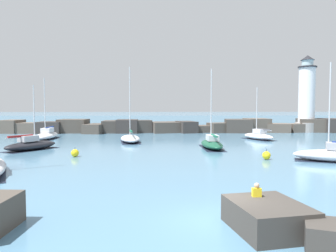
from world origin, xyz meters
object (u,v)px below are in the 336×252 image
(sailboat_moored_3, at_px, (31,145))
(sailboat_moored_2, at_px, (259,136))
(lighthouse, at_px, (307,99))
(sailboat_moored_1, at_px, (212,143))
(mooring_buoy_orange_near, at_px, (266,155))
(sailboat_moored_4, at_px, (335,155))
(person_on_rocks, at_px, (256,201))
(sailboat_moored_0, at_px, (47,135))
(sailboat_moored_5, at_px, (130,138))
(mooring_buoy_far_side, at_px, (75,153))

(sailboat_moored_3, bearing_deg, sailboat_moored_2, 19.53)
(lighthouse, height_order, sailboat_moored_1, lighthouse)
(mooring_buoy_orange_near, bearing_deg, sailboat_moored_3, 162.07)
(sailboat_moored_4, bearing_deg, person_on_rocks, -128.78)
(sailboat_moored_0, xyz_separation_m, sailboat_moored_5, (12.57, -4.63, -0.09))
(sailboat_moored_4, distance_m, sailboat_moored_5, 25.20)
(sailboat_moored_0, bearing_deg, mooring_buoy_orange_near, -37.72)
(sailboat_moored_0, bearing_deg, person_on_rocks, -61.05)
(sailboat_moored_0, relative_size, sailboat_moored_4, 1.04)
(sailboat_moored_3, bearing_deg, sailboat_moored_5, 36.59)
(mooring_buoy_orange_near, bearing_deg, sailboat_moored_5, 130.80)
(sailboat_moored_3, bearing_deg, sailboat_moored_1, 1.61)
(sailboat_moored_4, xyz_separation_m, person_on_rocks, (-11.52, -14.34, 0.30))
(lighthouse, bearing_deg, sailboat_moored_2, -134.58)
(sailboat_moored_0, xyz_separation_m, sailboat_moored_2, (30.95, -2.13, -0.03))
(mooring_buoy_far_side, bearing_deg, sailboat_moored_0, 115.09)
(sailboat_moored_3, xyz_separation_m, sailboat_moored_4, (29.13, -9.13, 0.04))
(lighthouse, xyz_separation_m, mooring_buoy_far_side, (-36.40, -29.28, -5.90))
(sailboat_moored_2, xyz_separation_m, mooring_buoy_far_side, (-22.74, -15.42, -0.19))
(sailboat_moored_4, bearing_deg, sailboat_moored_2, 91.10)
(sailboat_moored_3, distance_m, person_on_rocks, 29.34)
(mooring_buoy_orange_near, xyz_separation_m, mooring_buoy_far_side, (-17.61, 2.43, -0.01))
(sailboat_moored_0, distance_m, mooring_buoy_far_side, 19.38)
(mooring_buoy_far_side, bearing_deg, sailboat_moored_5, 71.36)
(sailboat_moored_1, xyz_separation_m, mooring_buoy_orange_near, (3.46, -8.21, -0.19))
(sailboat_moored_4, relative_size, mooring_buoy_orange_near, 9.07)
(lighthouse, height_order, sailboat_moored_2, lighthouse)
(sailboat_moored_1, bearing_deg, sailboat_moored_2, 48.26)
(person_on_rocks, bearing_deg, sailboat_moored_0, 118.95)
(mooring_buoy_far_side, bearing_deg, lighthouse, 38.81)
(sailboat_moored_1, distance_m, sailboat_moored_4, 13.21)
(person_on_rocks, bearing_deg, mooring_buoy_orange_near, 69.18)
(sailboat_moored_5, xyz_separation_m, mooring_buoy_far_side, (-4.36, -12.92, -0.13))
(sailboat_moored_4, bearing_deg, mooring_buoy_far_side, 170.38)
(sailboat_moored_0, bearing_deg, sailboat_moored_4, -34.42)
(sailboat_moored_0, bearing_deg, sailboat_moored_3, -79.91)
(sailboat_moored_0, distance_m, sailboat_moored_4, 37.97)
(mooring_buoy_orange_near, relative_size, person_on_rocks, 0.57)
(mooring_buoy_orange_near, bearing_deg, mooring_buoy_far_side, 172.15)
(sailboat_moored_5, xyz_separation_m, person_on_rocks, (7.23, -31.17, 0.42))
(mooring_buoy_far_side, bearing_deg, sailboat_moored_1, 22.24)
(sailboat_moored_3, relative_size, mooring_buoy_orange_near, 7.58)
(mooring_buoy_far_side, xyz_separation_m, person_on_rocks, (11.59, -18.25, 0.55))
(lighthouse, xyz_separation_m, person_on_rocks, (-24.81, -47.53, -5.35))
(sailboat_moored_5, bearing_deg, sailboat_moored_1, -36.09)
(sailboat_moored_0, xyz_separation_m, mooring_buoy_orange_near, (25.82, -19.98, -0.21))
(lighthouse, relative_size, sailboat_moored_2, 1.89)
(lighthouse, distance_m, sailboat_moored_2, 20.28)
(sailboat_moored_0, height_order, mooring_buoy_far_side, sailboat_moored_0)
(mooring_buoy_far_side, bearing_deg, person_on_rocks, -57.58)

